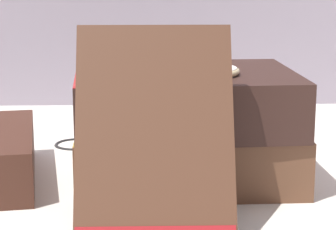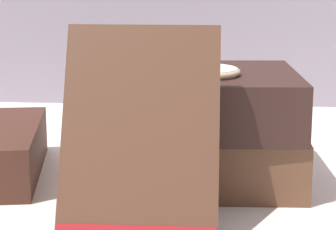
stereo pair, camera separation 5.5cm
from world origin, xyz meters
TOP-DOWN VIEW (x-y plane):
  - ground_plane at (0.00, 0.00)m, footprint 3.00×3.00m
  - book_flat_bottom at (0.02, 0.05)m, footprint 0.19×0.15m
  - book_flat_top at (0.01, 0.04)m, footprint 0.19×0.15m
  - book_leaning_front at (-0.01, -0.08)m, footprint 0.11×0.08m
  - pocket_watch at (0.03, 0.02)m, footprint 0.06×0.06m
  - reading_glasses at (-0.06, 0.17)m, footprint 0.11×0.08m

SIDE VIEW (x-z plane):
  - ground_plane at x=0.00m, z-range 0.00..0.00m
  - reading_glasses at x=-0.06m, z-range 0.00..0.00m
  - book_flat_bottom at x=0.02m, z-range 0.00..0.05m
  - book_leaning_front at x=-0.01m, z-range 0.00..0.14m
  - book_flat_top at x=0.01m, z-range 0.05..0.10m
  - pocket_watch at x=0.03m, z-range 0.10..0.10m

